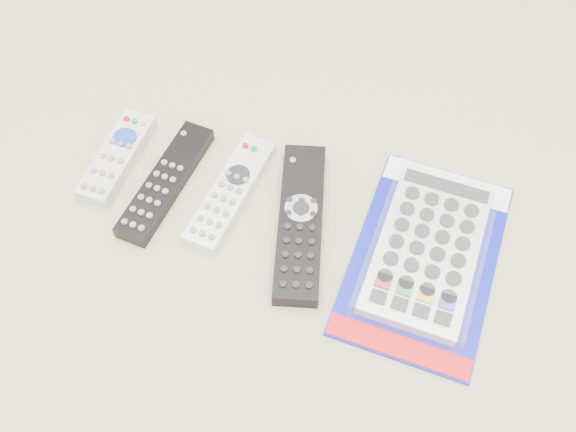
% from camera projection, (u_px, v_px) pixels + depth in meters
% --- Properties ---
extents(remote_small_grey, '(0.06, 0.16, 0.02)m').
position_uv_depth(remote_small_grey, '(117.00, 157.00, 0.92)').
color(remote_small_grey, silver).
rests_on(remote_small_grey, ground).
extents(remote_slim_black, '(0.08, 0.21, 0.02)m').
position_uv_depth(remote_slim_black, '(166.00, 182.00, 0.90)').
color(remote_slim_black, black).
rests_on(remote_slim_black, ground).
extents(remote_silver_dvd, '(0.08, 0.20, 0.02)m').
position_uv_depth(remote_silver_dvd, '(231.00, 192.00, 0.89)').
color(remote_silver_dvd, silver).
rests_on(remote_silver_dvd, ground).
extents(remote_large_black, '(0.10, 0.25, 0.03)m').
position_uv_depth(remote_large_black, '(300.00, 222.00, 0.86)').
color(remote_large_black, black).
rests_on(remote_large_black, ground).
extents(jumbo_remote_packaged, '(0.21, 0.32, 0.04)m').
position_uv_depth(jumbo_remote_packaged, '(427.00, 249.00, 0.83)').
color(jumbo_remote_packaged, '#0E16A0').
rests_on(jumbo_remote_packaged, ground).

